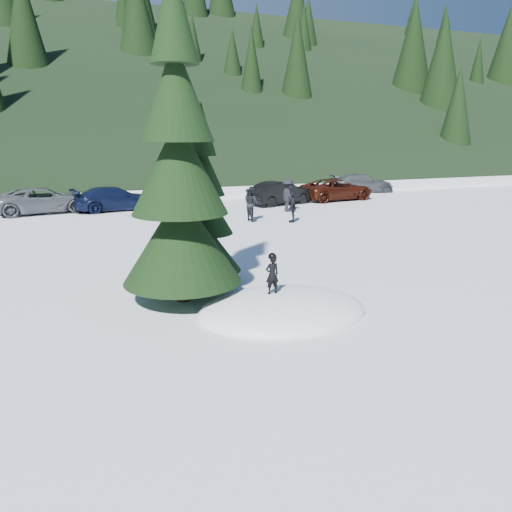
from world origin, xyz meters
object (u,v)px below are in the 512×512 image
object	(u,v)px
car_2	(44,200)
adult_2	(288,195)
car_4	(176,197)
car_6	(336,189)
spruce_short	(204,215)
spruce_tall	(179,179)
car_7	(362,183)
child_skier	(272,275)
car_3	(115,199)
car_5	(281,193)
adult_0	(252,204)
adult_1	(293,207)

from	to	relation	value
car_2	adult_2	bearing A→B (deg)	-118.15
car_4	car_6	distance (m)	10.88
spruce_short	adult_2	size ratio (longest dim) A/B	2.84
spruce_tall	adult_2	distance (m)	16.33
car_2	spruce_tall	bearing A→B (deg)	-176.57
car_2	car_7	size ratio (longest dim) A/B	1.11
child_skier	car_3	size ratio (longest dim) A/B	0.21
adult_2	car_6	size ratio (longest dim) A/B	0.37
child_skier	car_7	world-z (taller)	child_skier
car_3	car_5	distance (m)	10.17
car_6	adult_0	bearing A→B (deg)	117.51
car_2	car_4	bearing A→B (deg)	-103.09
car_2	car_5	size ratio (longest dim) A/B	1.18
car_3	car_6	xyz separation A→B (m)	(14.49, -0.55, 0.02)
car_4	adult_2	bearing A→B (deg)	-128.81
spruce_short	car_4	world-z (taller)	spruce_short
child_skier	adult_0	world-z (taller)	adult_0
child_skier	car_2	world-z (taller)	child_skier
adult_1	car_5	distance (m)	6.44
adult_1	car_4	xyz separation A→B (m)	(-4.47, 7.31, -0.13)
spruce_short	car_3	distance (m)	16.02
spruce_tall	adult_0	distance (m)	12.94
adult_2	car_3	distance (m)	10.16
car_7	adult_0	bearing A→B (deg)	139.45
child_skier	adult_1	bearing A→B (deg)	-120.05
car_6	car_7	distance (m)	5.26
spruce_short	car_4	xyz separation A→B (m)	(2.47, 15.90, -1.46)
car_2	adult_0	bearing A→B (deg)	-132.59
adult_2	car_7	size ratio (longest dim) A/B	0.40
car_4	adult_0	bearing A→B (deg)	-160.34
spruce_short	car_7	xyz separation A→B (m)	(17.44, 18.64, -1.41)
adult_0	car_4	world-z (taller)	adult_0
car_7	spruce_short	bearing A→B (deg)	150.46
car_2	adult_1	bearing A→B (deg)	-132.43
spruce_short	car_6	bearing A→B (deg)	49.05
adult_1	adult_2	xyz separation A→B (m)	(1.24, 3.30, 0.17)
car_7	car_5	bearing A→B (deg)	128.34
adult_0	car_6	distance (m)	9.94
adult_0	adult_2	size ratio (longest dim) A/B	0.95
car_2	car_5	bearing A→B (deg)	-106.18
spruce_tall	child_skier	xyz separation A→B (m)	(1.96, -1.65, -2.34)
car_3	car_7	world-z (taller)	car_3
spruce_tall	adult_2	bearing A→B (deg)	55.39
car_5	car_6	world-z (taller)	car_5
car_2	car_3	bearing A→B (deg)	-106.49
spruce_short	car_2	world-z (taller)	spruce_short
car_4	car_3	bearing A→B (deg)	86.12
adult_1	car_3	world-z (taller)	adult_1
child_skier	adult_2	xyz separation A→B (m)	(7.22, 14.95, -0.03)
child_skier	car_6	world-z (taller)	child_skier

